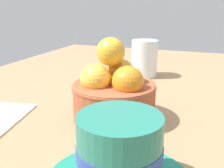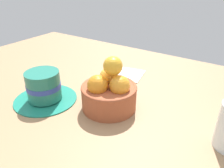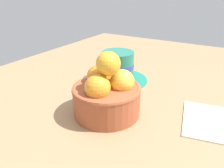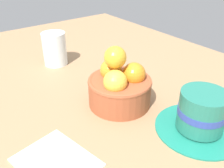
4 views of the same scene
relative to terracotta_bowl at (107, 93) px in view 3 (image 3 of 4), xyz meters
The scene contains 4 objects.
ground_plane 6.28cm from the terracotta_bowl, 44.38° to the left, with size 137.52×90.19×3.37cm, color #997551.
terracotta_bowl is the anchor object (origin of this frame).
coffee_cup 17.46cm from the terracotta_bowl, 22.20° to the left, with size 16.48×16.48×8.13cm.
folded_napkin 20.87cm from the terracotta_bowl, 68.46° to the right, with size 12.93×9.99×0.60cm, color white.
Camera 3 is at (-32.23, -20.57, 24.21)cm, focal length 34.49 mm.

